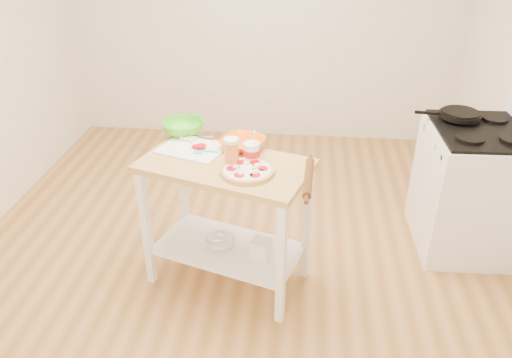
{
  "coord_description": "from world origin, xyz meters",
  "views": [
    {
      "loc": [
        0.45,
        -2.88,
        2.3
      ],
      "look_at": [
        0.18,
        -0.21,
        0.79
      ],
      "focal_mm": 35.0,
      "sensor_mm": 36.0,
      "label": 1
    }
  ],
  "objects_px": {
    "orange_bowl": "(243,143)",
    "beer_pint": "(232,152)",
    "prep_island": "(226,199)",
    "gas_stove": "(469,189)",
    "skillet": "(459,115)",
    "pizza": "(247,170)",
    "cutting_board": "(193,148)",
    "spatula": "(204,152)",
    "knife": "(188,136)",
    "shelf_glass_bowl": "(220,242)",
    "rolling_pin": "(309,178)",
    "shelf_bin": "(261,248)",
    "yogurt_tub": "(252,152)",
    "green_bowl": "(183,128)"
  },
  "relations": [
    {
      "from": "rolling_pin",
      "to": "shelf_glass_bowl",
      "type": "relative_size",
      "value": 2.1
    },
    {
      "from": "spatula",
      "to": "yogurt_tub",
      "type": "xyz_separation_m",
      "value": [
        0.31,
        -0.07,
        0.04
      ]
    },
    {
      "from": "orange_bowl",
      "to": "rolling_pin",
      "type": "distance_m",
      "value": 0.58
    },
    {
      "from": "green_bowl",
      "to": "shelf_bin",
      "type": "height_order",
      "value": "green_bowl"
    },
    {
      "from": "rolling_pin",
      "to": "pizza",
      "type": "bearing_deg",
      "value": 168.89
    },
    {
      "from": "skillet",
      "to": "shelf_glass_bowl",
      "type": "bearing_deg",
      "value": -151.32
    },
    {
      "from": "skillet",
      "to": "green_bowl",
      "type": "xyz_separation_m",
      "value": [
        -1.91,
        -0.35,
        -0.03
      ]
    },
    {
      "from": "rolling_pin",
      "to": "shelf_bin",
      "type": "xyz_separation_m",
      "value": [
        -0.28,
        0.12,
        -0.61
      ]
    },
    {
      "from": "spatula",
      "to": "orange_bowl",
      "type": "relative_size",
      "value": 0.56
    },
    {
      "from": "yogurt_tub",
      "to": "green_bowl",
      "type": "bearing_deg",
      "value": 144.6
    },
    {
      "from": "skillet",
      "to": "pizza",
      "type": "xyz_separation_m",
      "value": [
        -1.41,
        -0.87,
        -0.06
      ]
    },
    {
      "from": "shelf_bin",
      "to": "pizza",
      "type": "bearing_deg",
      "value": -147.07
    },
    {
      "from": "cutting_board",
      "to": "orange_bowl",
      "type": "xyz_separation_m",
      "value": [
        0.32,
        0.05,
        0.03
      ]
    },
    {
      "from": "spatula",
      "to": "orange_bowl",
      "type": "xyz_separation_m",
      "value": [
        0.23,
        0.11,
        0.02
      ]
    },
    {
      "from": "shelf_glass_bowl",
      "to": "yogurt_tub",
      "type": "bearing_deg",
      "value": 8.54
    },
    {
      "from": "prep_island",
      "to": "green_bowl",
      "type": "xyz_separation_m",
      "value": [
        -0.35,
        0.4,
        0.3
      ]
    },
    {
      "from": "prep_island",
      "to": "pizza",
      "type": "bearing_deg",
      "value": -36.48
    },
    {
      "from": "gas_stove",
      "to": "prep_island",
      "type": "bearing_deg",
      "value": -162.65
    },
    {
      "from": "gas_stove",
      "to": "skillet",
      "type": "xyz_separation_m",
      "value": [
        -0.12,
        0.17,
        0.5
      ]
    },
    {
      "from": "prep_island",
      "to": "cutting_board",
      "type": "relative_size",
      "value": 2.43
    },
    {
      "from": "pizza",
      "to": "knife",
      "type": "relative_size",
      "value": 1.18
    },
    {
      "from": "cutting_board",
      "to": "spatula",
      "type": "bearing_deg",
      "value": -16.08
    },
    {
      "from": "spatula",
      "to": "yogurt_tub",
      "type": "distance_m",
      "value": 0.32
    },
    {
      "from": "orange_bowl",
      "to": "shelf_glass_bowl",
      "type": "bearing_deg",
      "value": -123.42
    },
    {
      "from": "orange_bowl",
      "to": "rolling_pin",
      "type": "relative_size",
      "value": 0.66
    },
    {
      "from": "cutting_board",
      "to": "spatula",
      "type": "relative_size",
      "value": 3.11
    },
    {
      "from": "orange_bowl",
      "to": "cutting_board",
      "type": "bearing_deg",
      "value": -171.54
    },
    {
      "from": "spatula",
      "to": "shelf_bin",
      "type": "relative_size",
      "value": 1.3
    },
    {
      "from": "spatula",
      "to": "beer_pint",
      "type": "bearing_deg",
      "value": -31.69
    },
    {
      "from": "skillet",
      "to": "orange_bowl",
      "type": "xyz_separation_m",
      "value": [
        -1.48,
        -0.54,
        -0.04
      ]
    },
    {
      "from": "beer_pint",
      "to": "cutting_board",
      "type": "bearing_deg",
      "value": 144.76
    },
    {
      "from": "gas_stove",
      "to": "pizza",
      "type": "bearing_deg",
      "value": -157.36
    },
    {
      "from": "orange_bowl",
      "to": "beer_pint",
      "type": "xyz_separation_m",
      "value": [
        -0.04,
        -0.25,
        0.06
      ]
    },
    {
      "from": "gas_stove",
      "to": "skillet",
      "type": "bearing_deg",
      "value": 124.32
    },
    {
      "from": "yogurt_tub",
      "to": "shelf_bin",
      "type": "xyz_separation_m",
      "value": [
        0.07,
        -0.1,
        -0.64
      ]
    },
    {
      "from": "spatula",
      "to": "rolling_pin",
      "type": "relative_size",
      "value": 0.37
    },
    {
      "from": "skillet",
      "to": "pizza",
      "type": "bearing_deg",
      "value": -144.59
    },
    {
      "from": "prep_island",
      "to": "orange_bowl",
      "type": "distance_m",
      "value": 0.37
    },
    {
      "from": "knife",
      "to": "green_bowl",
      "type": "relative_size",
      "value": 0.96
    },
    {
      "from": "gas_stove",
      "to": "green_bowl",
      "type": "distance_m",
      "value": 2.09
    },
    {
      "from": "orange_bowl",
      "to": "knife",
      "type": "bearing_deg",
      "value": 162.72
    },
    {
      "from": "orange_bowl",
      "to": "beer_pint",
      "type": "relative_size",
      "value": 1.54
    },
    {
      "from": "skillet",
      "to": "shelf_bin",
      "type": "distance_m",
      "value": 1.69
    },
    {
      "from": "pizza",
      "to": "yogurt_tub",
      "type": "xyz_separation_m",
      "value": [
        0.01,
        0.15,
        0.04
      ]
    },
    {
      "from": "gas_stove",
      "to": "rolling_pin",
      "type": "distance_m",
      "value": 1.47
    },
    {
      "from": "yogurt_tub",
      "to": "shelf_glass_bowl",
      "type": "xyz_separation_m",
      "value": [
        -0.21,
        -0.03,
        -0.67
      ]
    },
    {
      "from": "skillet",
      "to": "rolling_pin",
      "type": "height_order",
      "value": "skillet"
    },
    {
      "from": "pizza",
      "to": "green_bowl",
      "type": "xyz_separation_m",
      "value": [
        -0.5,
        0.51,
        0.03
      ]
    },
    {
      "from": "prep_island",
      "to": "orange_bowl",
      "type": "height_order",
      "value": "orange_bowl"
    },
    {
      "from": "skillet",
      "to": "yogurt_tub",
      "type": "bearing_deg",
      "value": -149.1
    }
  ]
}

